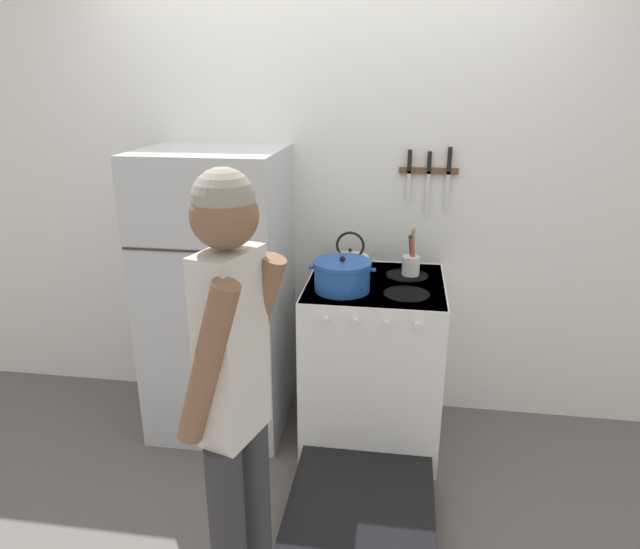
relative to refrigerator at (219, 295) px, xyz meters
name	(u,v)px	position (x,y,z in m)	size (l,w,h in m)	color
ground_plane	(326,397)	(0.55, 0.32, -0.78)	(14.00, 14.00, 0.00)	#5B5654
wall_back	(328,195)	(0.55, 0.35, 0.50)	(10.00, 0.06, 2.55)	silver
refrigerator	(219,295)	(0.00, 0.00, 0.00)	(0.72, 0.67, 1.56)	#B7BABF
stove_range	(373,365)	(0.85, -0.06, -0.33)	(0.70, 1.43, 0.91)	white
dutch_oven_pot	(342,276)	(0.69, -0.17, 0.20)	(0.33, 0.29, 0.18)	#1E4C9E
tea_kettle	(350,261)	(0.71, 0.11, 0.19)	(0.25, 0.20, 0.23)	silver
utensil_jar	(411,264)	(1.03, 0.12, 0.19)	(0.09, 0.09, 0.26)	silver
person	(234,396)	(0.48, -1.27, 0.17)	(0.33, 0.39, 1.67)	#2D2D30
wall_knife_strip	(429,170)	(1.10, 0.31, 0.66)	(0.31, 0.03, 0.36)	brown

